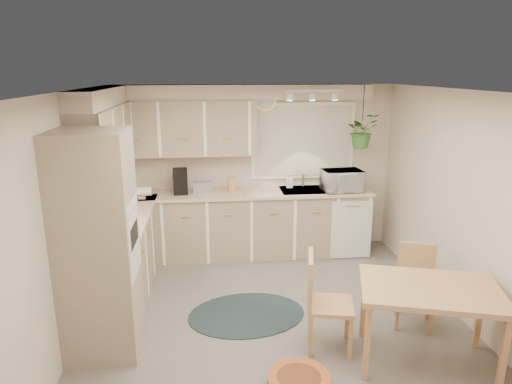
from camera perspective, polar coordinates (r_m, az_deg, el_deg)
floor at (r=5.11m, az=2.27°, el=-15.46°), size 4.20×4.20×0.00m
ceiling at (r=4.41m, az=2.60°, el=12.50°), size 4.20×4.20×0.00m
wall_back at (r=6.64m, az=-0.19°, el=2.92°), size 4.00×0.04×2.40m
wall_front at (r=2.73m, az=9.03°, el=-15.85°), size 4.00×0.04×2.40m
wall_left at (r=4.77m, az=-22.13°, el=-3.10°), size 0.04×4.20×2.40m
wall_right at (r=5.29m, az=24.41°, el=-1.63°), size 0.04×4.20×2.40m
base_cab_left at (r=5.75m, az=-16.15°, el=-7.48°), size 0.60×1.85×0.90m
base_cab_back at (r=6.54m, az=-1.67°, el=-4.12°), size 3.60×0.60×0.90m
counter_left at (r=5.59m, az=-16.40°, el=-3.02°), size 0.64×1.89×0.04m
counter_back at (r=6.39m, az=-1.70°, el=-0.16°), size 3.64×0.64×0.04m
oven_stack at (r=4.39m, az=-19.15°, el=-6.41°), size 0.65×0.65×2.10m
wall_oven_face at (r=4.33m, az=-15.00°, el=-6.39°), size 0.02×0.56×0.58m
upper_cab_left at (r=5.54m, az=-18.25°, el=6.31°), size 0.35×2.00×0.75m
upper_cab_back at (r=6.34m, az=-9.15°, el=7.88°), size 2.00×0.35×0.75m
soffit_left at (r=5.50m, az=-18.91°, el=11.18°), size 0.30×2.00×0.20m
soffit_back at (r=6.33m, az=-1.91°, el=12.37°), size 3.60×0.30×0.20m
cooktop at (r=5.05m, az=-17.43°, el=-4.75°), size 0.52×0.58×0.02m
range_hood at (r=4.92m, az=-18.07°, el=0.24°), size 0.40×0.60×0.14m
window_blinds at (r=6.64m, az=5.89°, el=6.35°), size 1.40×0.02×1.00m
window_frame at (r=6.65m, az=5.87°, el=6.37°), size 1.50×0.02×1.10m
sink at (r=6.53m, az=6.20°, el=-0.09°), size 0.70×0.48×0.10m
dishwasher_front at (r=6.53m, az=11.82°, el=-4.68°), size 0.58×0.02×0.83m
track_light_bar at (r=6.07m, az=7.09°, el=12.43°), size 0.80×0.04×0.04m
wall_clock at (r=6.49m, az=1.17°, el=11.38°), size 0.30×0.03×0.30m
dining_table at (r=4.53m, az=20.56°, el=-15.34°), size 1.37×1.10×0.75m
chair_left at (r=4.48m, az=9.32°, el=-13.48°), size 0.52×0.52×0.94m
chair_back at (r=5.08m, az=19.32°, el=-11.19°), size 0.51×0.51×0.84m
braided_rug at (r=5.17m, az=-1.18°, el=-15.02°), size 1.39×1.10×0.01m
pet_bed at (r=4.15m, az=5.37°, el=-22.68°), size 0.63×0.63×0.12m
microwave at (r=6.50m, az=10.69°, el=1.70°), size 0.56×0.34×0.37m
soap_bottle at (r=6.61m, az=4.20°, el=0.93°), size 0.12×0.22×0.10m
hanging_plant at (r=6.47m, az=13.07°, el=7.01°), size 0.56×0.59×0.37m
coffee_maker at (r=6.35m, az=-9.44°, el=1.33°), size 0.21×0.25×0.34m
toaster at (r=6.38m, az=-6.68°, el=0.61°), size 0.25×0.14×0.15m
knife_block at (r=6.41m, az=-3.02°, el=0.98°), size 0.10×0.10×0.20m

